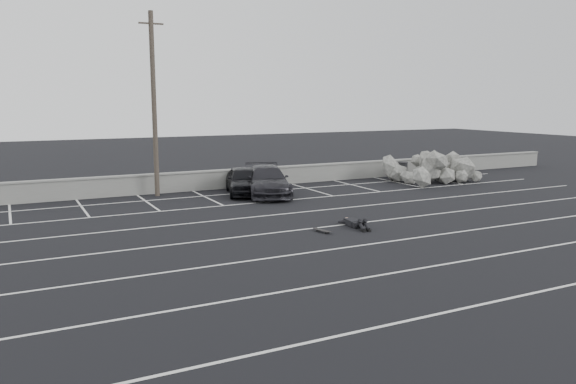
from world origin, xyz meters
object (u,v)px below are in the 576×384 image
car_left (244,180)px  trash_bin (403,169)px  utility_pole (154,104)px  person (352,220)px  riprap_pile (439,171)px  car_right (267,181)px  skateboard (323,231)px

car_left → trash_bin: 11.98m
utility_pole → person: utility_pole is taller
car_left → riprap_pile: (12.47, -0.90, -0.14)m
car_right → utility_pole: bearing=172.7°
riprap_pile → person: size_ratio=2.32×
trash_bin → utility_pole: bearing=-179.3°
car_left → trash_bin: bearing=24.9°
car_right → riprap_pile: (11.51, -0.08, -0.16)m
riprap_pile → person: (-11.52, -8.02, -0.36)m
utility_pole → person: size_ratio=3.81×
car_right → person: (-0.01, -8.10, -0.52)m
trash_bin → car_right: bearing=-166.7°
car_left → riprap_pile: bearing=12.4°
person → riprap_pile: bearing=41.1°
car_left → person: 8.99m
car_left → trash_bin: car_left is taller
car_right → trash_bin: 11.19m
car_right → riprap_pile: bearing=17.0°
car_right → skateboard: car_right is taller
utility_pole → trash_bin: (16.06, 0.20, -4.20)m
person → skateboard: 1.72m
car_left → person: bearing=-67.4°
utility_pole → person: (5.16, -10.47, -4.45)m
riprap_pile → utility_pole: bearing=171.7°
utility_pole → person: 12.49m
car_right → person: car_right is taller
trash_bin → skateboard: size_ratio=1.30×
utility_pole → skateboard: (3.51, -10.95, -4.62)m
car_left → skateboard: (-0.69, -9.41, -0.66)m
trash_bin → car_left: bearing=-171.6°
riprap_pile → person: 14.04m
car_right → trash_bin: (10.89, 2.57, -0.27)m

